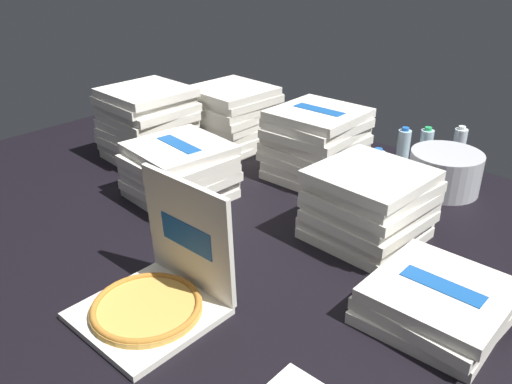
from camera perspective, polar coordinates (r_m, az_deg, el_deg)
ground_plane at (r=2.05m, az=-3.06°, el=-4.19°), size 3.20×2.40×0.02m
open_pizza_box at (r=1.63m, az=-10.52°, el=-10.32°), size 0.37×0.38×0.39m
pizza_stack_left_near at (r=2.69m, az=-11.61°, el=7.24°), size 0.41×0.40×0.36m
pizza_stack_center_near at (r=2.26m, az=-8.22°, el=2.17°), size 0.42×0.42×0.24m
pizza_stack_center_far at (r=1.97m, az=12.06°, el=-1.34°), size 0.41×0.42×0.28m
pizza_stack_left_mid at (r=2.80m, az=-2.52°, el=8.13°), size 0.40×0.41×0.32m
pizza_stack_right_mid at (r=1.66m, az=18.91°, el=-11.21°), size 0.40×0.39×0.12m
pizza_stack_right_near at (r=2.44m, az=6.42°, el=5.19°), size 0.41×0.40×0.32m
ice_bucket at (r=2.45m, az=19.66°, el=2.08°), size 0.31×0.31×0.18m
water_bottle_0 at (r=2.33m, az=12.81°, el=2.05°), size 0.06×0.06×0.21m
water_bottle_1 at (r=2.71m, az=20.97°, el=4.41°), size 0.06×0.06×0.21m
water_bottle_2 at (r=2.64m, az=17.76°, el=4.39°), size 0.06×0.06×0.21m
water_bottle_3 at (r=2.61m, az=15.54°, el=4.41°), size 0.06×0.06×0.21m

